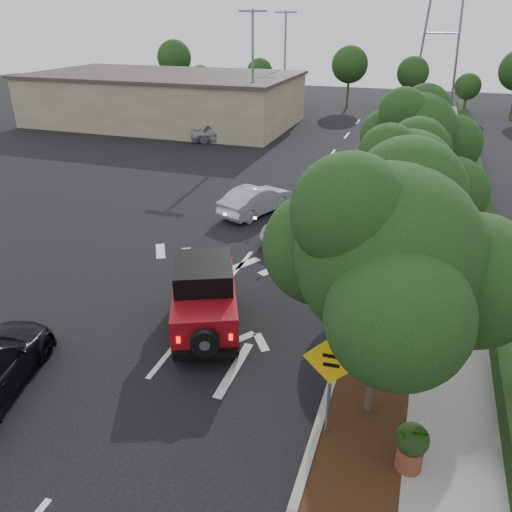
% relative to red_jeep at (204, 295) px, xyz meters
% --- Properties ---
extents(ground, '(120.00, 120.00, 0.00)m').
position_rel_red_jeep_xyz_m(ground, '(-0.42, -1.70, -1.06)').
color(ground, black).
rests_on(ground, ground).
extents(curb, '(0.20, 70.00, 0.15)m').
position_rel_red_jeep_xyz_m(curb, '(4.18, 10.30, -0.99)').
color(curb, '#9E9B93').
rests_on(curb, ground).
extents(planting_strip, '(1.80, 70.00, 0.12)m').
position_rel_red_jeep_xyz_m(planting_strip, '(5.18, 10.30, -1.00)').
color(planting_strip, black).
rests_on(planting_strip, ground).
extents(sidewalk, '(2.00, 70.00, 0.12)m').
position_rel_red_jeep_xyz_m(sidewalk, '(7.08, 10.30, -1.00)').
color(sidewalk, gray).
rests_on(sidewalk, ground).
extents(hedge, '(0.80, 70.00, 0.80)m').
position_rel_red_jeep_xyz_m(hedge, '(8.48, 10.30, -0.66)').
color(hedge, black).
rests_on(hedge, ground).
extents(commercial_building, '(22.00, 12.00, 4.00)m').
position_rel_red_jeep_xyz_m(commercial_building, '(-16.42, 28.30, 0.94)').
color(commercial_building, gray).
rests_on(commercial_building, ground).
extents(transmission_tower, '(7.00, 4.00, 28.00)m').
position_rel_red_jeep_xyz_m(transmission_tower, '(5.58, 46.30, -1.06)').
color(transmission_tower, slate).
rests_on(transmission_tower, ground).
extents(street_tree_near, '(3.80, 3.80, 5.92)m').
position_rel_red_jeep_xyz_m(street_tree_near, '(5.18, -2.20, -1.06)').
color(street_tree_near, black).
rests_on(street_tree_near, ground).
extents(street_tree_mid, '(3.20, 3.20, 5.32)m').
position_rel_red_jeep_xyz_m(street_tree_mid, '(5.18, 4.80, -1.06)').
color(street_tree_mid, black).
rests_on(street_tree_mid, ground).
extents(street_tree_far, '(3.40, 3.40, 5.62)m').
position_rel_red_jeep_xyz_m(street_tree_far, '(5.18, 11.30, -1.06)').
color(street_tree_far, black).
rests_on(street_tree_far, ground).
extents(light_pole_a, '(2.00, 0.22, 9.00)m').
position_rel_red_jeep_xyz_m(light_pole_a, '(-6.92, 24.30, -1.06)').
color(light_pole_a, slate).
rests_on(light_pole_a, ground).
extents(light_pole_b, '(2.00, 0.22, 9.00)m').
position_rel_red_jeep_xyz_m(light_pole_b, '(-7.92, 36.30, -1.06)').
color(light_pole_b, slate).
rests_on(light_pole_b, ground).
extents(red_jeep, '(3.18, 4.27, 2.09)m').
position_rel_red_jeep_xyz_m(red_jeep, '(0.00, 0.00, 0.00)').
color(red_jeep, black).
rests_on(red_jeep, ground).
extents(silver_suv_ahead, '(3.48, 5.08, 1.29)m').
position_rel_red_jeep_xyz_m(silver_suv_ahead, '(1.25, 7.50, -0.42)').
color(silver_suv_ahead, '#B5B7BD').
rests_on(silver_suv_ahead, ground).
extents(silver_sedan_oncoming, '(2.78, 4.29, 1.34)m').
position_rel_red_jeep_xyz_m(silver_sedan_oncoming, '(-1.66, 9.63, -0.39)').
color(silver_sedan_oncoming, '#ADB0B5').
rests_on(silver_sedan_oncoming, ground).
extents(parked_suv, '(4.57, 3.15, 1.45)m').
position_rel_red_jeep_xyz_m(parked_suv, '(-9.14, 23.08, -0.34)').
color(parked_suv, '#989B9F').
rests_on(parked_suv, ground).
extents(speed_hump_sign, '(1.21, 0.12, 2.59)m').
position_rel_red_jeep_xyz_m(speed_hump_sign, '(4.38, -3.22, 0.73)').
color(speed_hump_sign, slate).
rests_on(speed_hump_sign, ground).
extents(terracotta_planter, '(0.67, 0.67, 1.17)m').
position_rel_red_jeep_xyz_m(terracotta_planter, '(6.18, -3.63, -0.27)').
color(terracotta_planter, brown).
rests_on(terracotta_planter, ground).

